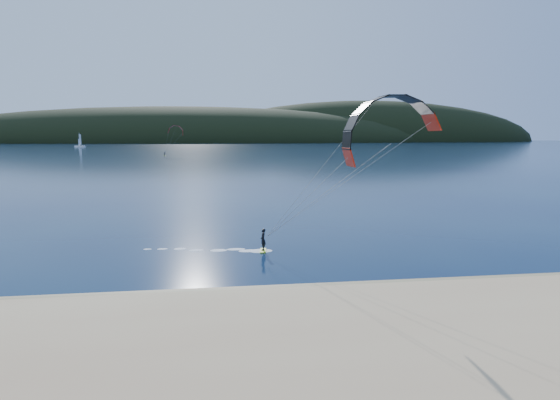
% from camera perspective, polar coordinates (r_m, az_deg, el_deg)
% --- Properties ---
extents(ground, '(1800.00, 1800.00, 0.00)m').
position_cam_1_polar(ground, '(24.65, -0.41, -14.92)').
color(ground, '#07163A').
rests_on(ground, ground).
extents(wet_sand, '(220.00, 2.50, 0.10)m').
position_cam_1_polar(wet_sand, '(28.81, -1.58, -11.38)').
color(wet_sand, '#8B7951').
rests_on(wet_sand, ground).
extents(headland, '(1200.00, 310.00, 140.00)m').
position_cam_1_polar(headland, '(767.89, -7.55, 7.14)').
color(headland, black).
rests_on(headland, ground).
extents(kitesurfer_near, '(23.52, 8.14, 13.21)m').
position_cam_1_polar(kitesurfer_near, '(34.78, 12.70, 6.31)').
color(kitesurfer_near, '#BFEB1B').
rests_on(kitesurfer_near, ground).
extents(kitesurfer_far, '(10.18, 5.02, 13.32)m').
position_cam_1_polar(kitesurfer_far, '(229.98, -12.83, 8.05)').
color(kitesurfer_far, '#BFEB1B').
rests_on(kitesurfer_far, ground).
extents(sailboat, '(9.30, 5.76, 12.93)m').
position_cam_1_polar(sailboat, '(437.82, -23.55, 6.14)').
color(sailboat, white).
rests_on(sailboat, ground).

